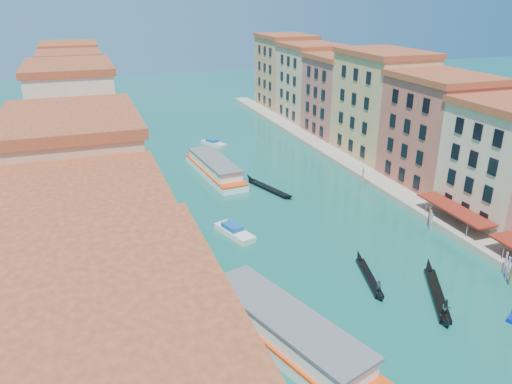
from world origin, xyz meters
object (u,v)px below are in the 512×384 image
vaporetto_far (215,168)px  gondola_fore (369,276)px  vaporetto_near (285,331)px  gondola_right (437,294)px

vaporetto_far → gondola_fore: vaporetto_far is taller
vaporetto_far → vaporetto_near: bearing=-102.3°
vaporetto_far → gondola_right: 48.04m
vaporetto_far → gondola_fore: (7.50, -40.60, -1.02)m
vaporetto_far → gondola_fore: size_ratio=1.96×
vaporetto_near → gondola_right: (18.50, 1.62, -1.02)m
gondola_fore → vaporetto_far: bearing=115.8°
vaporetto_near → vaporetto_far: 48.40m
vaporetto_near → vaporetto_far: vaporetto_near is taller
vaporetto_near → gondola_right: size_ratio=1.90×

